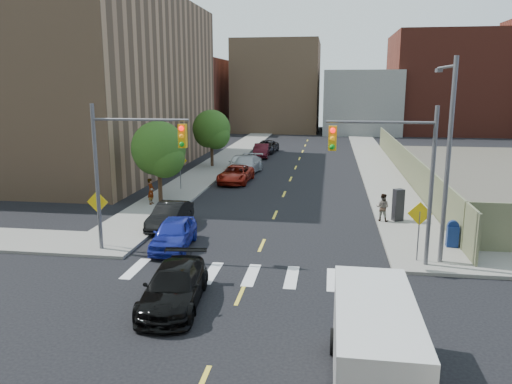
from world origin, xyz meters
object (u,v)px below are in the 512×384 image
(parked_car_silver, at_px, (246,165))
(black_sedan, at_px, (174,286))
(cargo_van, at_px, (374,342))
(parked_car_black, at_px, (170,215))
(parked_car_blue, at_px, (174,233))
(pedestrian_east, at_px, (383,207))
(parked_car_grey, at_px, (266,147))
(parked_car_maroon, at_px, (262,151))
(parked_car_red, at_px, (236,174))
(pedestrian_west, at_px, (151,191))
(payphone, at_px, (398,205))
(mailbox, at_px, (453,234))
(parked_car_white, at_px, (240,163))

(parked_car_silver, relative_size, black_sedan, 1.10)
(cargo_van, bearing_deg, parked_car_silver, 105.65)
(parked_car_black, distance_m, black_sedan, 10.19)
(parked_car_blue, height_order, cargo_van, cargo_van)
(cargo_van, bearing_deg, pedestrian_east, 83.86)
(parked_car_grey, xyz_separation_m, pedestrian_east, (10.50, -29.28, 0.25))
(parked_car_black, height_order, parked_car_maroon, parked_car_maroon)
(black_sedan, height_order, cargo_van, cargo_van)
(parked_car_red, xyz_separation_m, pedestrian_east, (10.61, -10.77, 0.26))
(cargo_van, bearing_deg, parked_car_blue, 130.34)
(black_sedan, distance_m, pedestrian_west, 15.53)
(parked_car_grey, height_order, payphone, payphone)
(mailbox, relative_size, pedestrian_east, 0.82)
(parked_car_grey, xyz_separation_m, mailbox, (13.40, -33.56, 0.08))
(parked_car_maroon, distance_m, cargo_van, 42.59)
(payphone, bearing_deg, mailbox, -88.91)
(pedestrian_west, xyz_separation_m, pedestrian_east, (14.59, -2.02, -0.05))
(parked_car_silver, relative_size, parked_car_white, 1.19)
(parked_car_maroon, relative_size, pedestrian_west, 2.62)
(parked_car_silver, relative_size, pedestrian_west, 3.18)
(parked_car_red, relative_size, payphone, 2.70)
(parked_car_blue, height_order, parked_car_maroon, parked_car_maroon)
(parked_car_silver, relative_size, cargo_van, 1.02)
(parked_car_red, bearing_deg, parked_car_silver, 90.83)
(payphone, xyz_separation_m, pedestrian_west, (-15.47, 1.82, -0.07))
(parked_car_blue, bearing_deg, parked_car_silver, 85.98)
(black_sedan, bearing_deg, parked_car_grey, 87.33)
(parked_car_blue, xyz_separation_m, payphone, (11.39, 6.21, 0.34))
(payphone, relative_size, pedestrian_west, 1.08)
(parked_car_red, height_order, payphone, payphone)
(parked_car_blue, height_order, pedestrian_east, pedestrian_east)
(parked_car_white, distance_m, parked_car_grey, 13.24)
(parked_car_white, xyz_separation_m, parked_car_grey, (0.76, 13.22, -0.07))
(parked_car_maroon, xyz_separation_m, cargo_van, (8.70, -41.69, 0.54))
(parked_car_white, distance_m, mailbox, 24.78)
(parked_car_maroon, bearing_deg, parked_car_grey, 86.62)
(parked_car_black, height_order, cargo_van, cargo_van)
(parked_car_silver, bearing_deg, pedestrian_west, -101.47)
(parked_car_grey, bearing_deg, parked_car_maroon, -85.49)
(parked_car_blue, xyz_separation_m, parked_car_grey, (0.00, 35.29, -0.03))
(parked_car_maroon, bearing_deg, parked_car_black, -96.04)
(black_sedan, height_order, pedestrian_west, pedestrian_west)
(parked_car_white, relative_size, black_sedan, 0.93)
(parked_car_red, distance_m, pedestrian_east, 15.12)
(parked_car_grey, bearing_deg, parked_car_red, -85.83)
(pedestrian_west, bearing_deg, parked_car_grey, -10.20)
(parked_car_red, relative_size, mailbox, 3.82)
(parked_car_maroon, distance_m, pedestrian_east, 27.46)
(parked_car_silver, relative_size, pedestrian_east, 3.38)
(mailbox, xyz_separation_m, pedestrian_east, (-2.90, 4.28, 0.17))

